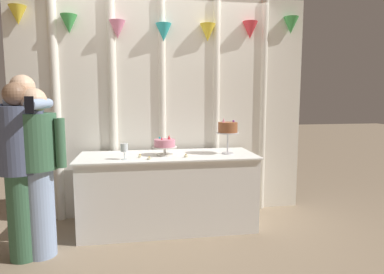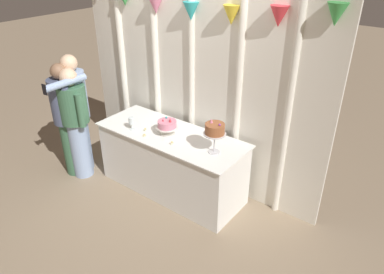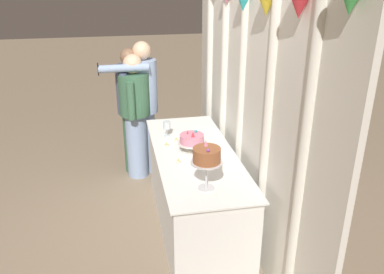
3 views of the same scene
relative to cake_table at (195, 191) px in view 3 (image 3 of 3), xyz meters
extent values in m
plane|color=gray|center=(0.00, -0.10, -0.40)|extent=(24.00, 24.00, 0.00)
cube|color=white|center=(0.00, 0.45, 0.88)|extent=(3.40, 0.04, 2.56)
cylinder|color=white|center=(-1.20, 0.43, 0.88)|extent=(0.10, 0.10, 2.56)
cylinder|color=white|center=(-0.58, 0.43, 0.88)|extent=(0.09, 0.09, 2.56)
cylinder|color=white|center=(-0.02, 0.43, 0.88)|extent=(0.08, 0.08, 2.56)
cylinder|color=white|center=(0.62, 0.43, 0.88)|extent=(0.08, 0.08, 2.56)
cylinder|color=white|center=(1.22, 0.43, 0.88)|extent=(0.08, 0.08, 2.56)
cone|color=yellow|center=(0.51, 0.39, 1.74)|extent=(0.18, 0.18, 0.20)
cone|color=#DB333D|center=(1.02, 0.39, 1.78)|extent=(0.18, 0.18, 0.20)
cube|color=white|center=(0.00, 0.00, -0.01)|extent=(1.81, 0.67, 0.78)
cube|color=white|center=(0.00, 0.00, 0.39)|extent=(1.86, 0.72, 0.01)
cylinder|color=silver|center=(-0.03, -0.02, 0.40)|extent=(0.18, 0.18, 0.01)
cylinder|color=silver|center=(-0.03, -0.02, 0.44)|extent=(0.03, 0.03, 0.07)
cylinder|color=silver|center=(-0.03, -0.02, 0.48)|extent=(0.26, 0.26, 0.01)
cylinder|color=pink|center=(-0.03, -0.02, 0.53)|extent=(0.22, 0.22, 0.08)
cone|color=#DB333D|center=(0.01, -0.02, 0.59)|extent=(0.03, 0.03, 0.05)
sphere|color=#2DB2B7|center=(-0.08, 0.03, 0.58)|extent=(0.02, 0.02, 0.02)
cone|color=#DB333D|center=(-0.07, -0.05, 0.58)|extent=(0.02, 0.02, 0.03)
cylinder|color=silver|center=(0.64, -0.04, 0.40)|extent=(0.12, 0.12, 0.01)
cylinder|color=silver|center=(0.64, -0.04, 0.51)|extent=(0.02, 0.02, 0.21)
cylinder|color=silver|center=(0.64, -0.04, 0.62)|extent=(0.24, 0.24, 0.01)
cylinder|color=#995633|center=(0.64, -0.04, 0.68)|extent=(0.21, 0.21, 0.11)
sphere|color=purple|center=(0.70, -0.05, 0.75)|extent=(0.02, 0.02, 0.02)
cone|color=pink|center=(0.59, -0.04, 0.76)|extent=(0.03, 0.03, 0.05)
cylinder|color=silver|center=(-0.44, -0.19, 0.40)|extent=(0.06, 0.06, 0.00)
cylinder|color=silver|center=(-0.44, -0.19, 0.44)|extent=(0.01, 0.01, 0.07)
cylinder|color=silver|center=(-0.44, -0.19, 0.51)|extent=(0.07, 0.07, 0.08)
cylinder|color=beige|center=(-0.29, -0.12, 0.41)|extent=(0.04, 0.04, 0.02)
sphere|color=#F9CC4C|center=(-0.29, -0.12, 0.43)|extent=(0.01, 0.01, 0.01)
cylinder|color=beige|center=(-0.20, -0.23, 0.40)|extent=(0.05, 0.05, 0.02)
sphere|color=#F9CC4C|center=(-0.20, -0.23, 0.42)|extent=(0.01, 0.01, 0.01)
cylinder|color=beige|center=(0.17, -0.18, 0.41)|extent=(0.04, 0.04, 0.02)
sphere|color=#F9CC4C|center=(0.17, -0.18, 0.43)|extent=(0.01, 0.01, 0.01)
cylinder|color=#93ADD6|center=(-1.29, -0.35, -0.01)|extent=(0.29, 0.29, 0.77)
cylinder|color=#93ADD6|center=(-1.29, -0.35, 0.68)|extent=(0.40, 0.40, 0.62)
sphere|color=beige|center=(-1.29, -0.35, 1.09)|extent=(0.21, 0.21, 0.21)
cube|color=#664C84|center=(-1.29, -0.49, 0.71)|extent=(0.04, 0.02, 0.39)
cylinder|color=#93ADD6|center=(-1.48, -0.40, 0.68)|extent=(0.08, 0.08, 0.54)
cylinder|color=#93ADD6|center=(-1.10, -0.56, 0.95)|extent=(0.08, 0.54, 0.08)
cube|color=black|center=(-1.10, -0.83, 0.95)|extent=(0.06, 0.01, 0.12)
cylinder|color=#93ADD6|center=(-1.17, -0.46, -0.01)|extent=(0.30, 0.30, 0.79)
cylinder|color=#3D6B4C|center=(-1.17, -0.46, 0.63)|extent=(0.42, 0.42, 0.48)
sphere|color=beige|center=(-1.17, -0.46, 0.97)|extent=(0.21, 0.21, 0.21)
cylinder|color=#3D6B4C|center=(-1.38, -0.41, 0.62)|extent=(0.08, 0.08, 0.42)
cylinder|color=#3D6B4C|center=(-0.96, -0.51, 0.62)|extent=(0.08, 0.08, 0.42)
cylinder|color=#3D6B4C|center=(-1.30, -0.50, -0.02)|extent=(0.31, 0.31, 0.76)
cylinder|color=#4C5675|center=(-1.30, -0.50, 0.65)|extent=(0.43, 0.43, 0.57)
sphere|color=#846047|center=(-1.30, -0.50, 1.03)|extent=(0.19, 0.19, 0.19)
cylinder|color=#4C5675|center=(-1.49, -0.41, 0.64)|extent=(0.08, 0.08, 0.50)
cylinder|color=#4C5675|center=(-1.11, -0.58, 0.64)|extent=(0.08, 0.08, 0.50)
camera|label=1|loc=(-0.31, -3.43, 1.01)|focal=30.86mm
camera|label=2|loc=(2.46, -2.83, 2.40)|focal=33.88mm
camera|label=3|loc=(3.22, -0.66, 1.96)|focal=37.43mm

